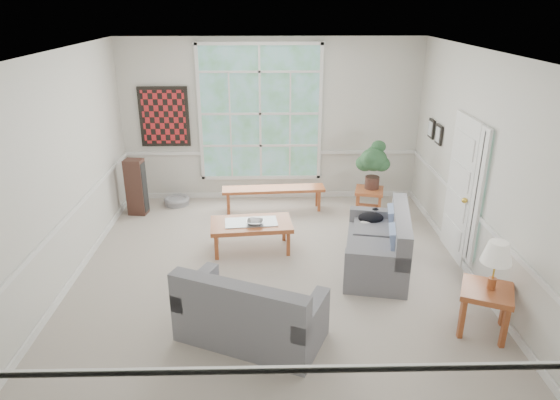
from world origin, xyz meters
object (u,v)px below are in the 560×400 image
(end_table, at_px, (369,202))
(side_table, at_px, (484,310))
(loveseat_front, at_px, (251,305))
(loveseat_right, at_px, (377,240))
(coffee_table, at_px, (252,236))

(end_table, bearing_deg, side_table, -78.76)
(end_table, xyz_separation_m, side_table, (0.68, -3.41, 0.04))
(loveseat_front, xyz_separation_m, side_table, (2.66, 0.04, -0.15))
(loveseat_front, distance_m, side_table, 2.66)
(loveseat_right, height_order, loveseat_front, loveseat_right)
(loveseat_front, relative_size, end_table, 3.28)
(loveseat_right, bearing_deg, loveseat_front, -126.58)
(end_table, bearing_deg, loveseat_right, -97.64)
(loveseat_front, height_order, coffee_table, loveseat_front)
(coffee_table, bearing_deg, loveseat_right, -23.88)
(loveseat_front, height_order, side_table, loveseat_front)
(loveseat_right, relative_size, end_table, 3.33)
(loveseat_front, height_order, end_table, loveseat_front)
(end_table, bearing_deg, loveseat_front, -119.81)
(loveseat_right, height_order, side_table, loveseat_right)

